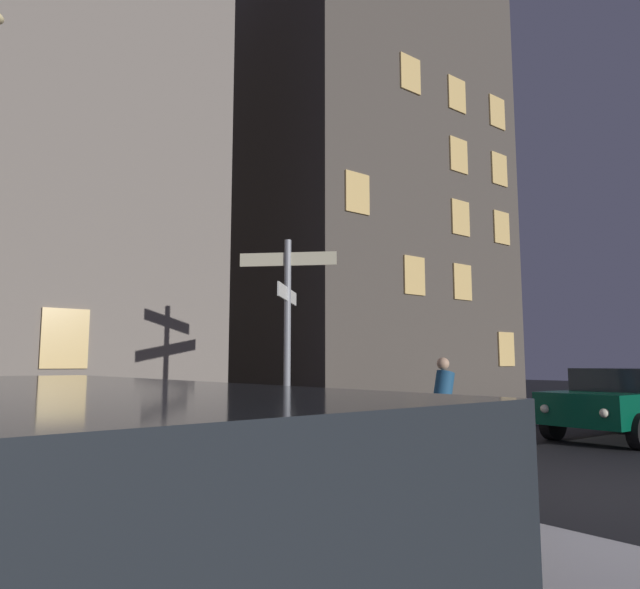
# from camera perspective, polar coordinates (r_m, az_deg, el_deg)

# --- Properties ---
(ground_plane) EXTENTS (80.00, 80.00, 0.00)m
(ground_plane) POSITION_cam_1_polar(r_m,az_deg,el_deg) (7.78, 28.21, -17.28)
(ground_plane) COLOR black
(sidewalk_kerb) EXTENTS (40.00, 3.13, 0.14)m
(sidewalk_kerb) POSITION_cam_1_polar(r_m,az_deg,el_deg) (11.86, -1.75, -13.84)
(sidewalk_kerb) COLOR gray
(sidewalk_kerb) RESTS_ON ground_plane
(signpost) EXTENTS (1.26, 1.26, 3.57)m
(signpost) POSITION_cam_1_polar(r_m,az_deg,el_deg) (10.11, -3.28, -2.43)
(signpost) COLOR gray
(signpost) RESTS_ON sidewalk_kerb
(car_near_left) EXTENTS (3.98, 1.99, 1.41)m
(car_near_left) POSITION_cam_1_polar(r_m,az_deg,el_deg) (13.15, 28.36, -9.37)
(car_near_left) COLOR #05472D
(car_near_left) RESTS_ON ground_plane
(cyclist) EXTENTS (1.82, 0.34, 1.61)m
(cyclist) POSITION_cam_1_polar(r_m,az_deg,el_deg) (10.49, 12.49, -10.89)
(cyclist) COLOR black
(cyclist) RESTS_ON ground_plane
(building_right_block) EXTENTS (9.32, 8.48, 16.21)m
(building_right_block) POSITION_cam_1_polar(r_m,az_deg,el_deg) (22.51, 3.25, 10.18)
(building_right_block) COLOR #4C443D
(building_right_block) RESTS_ON ground_plane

